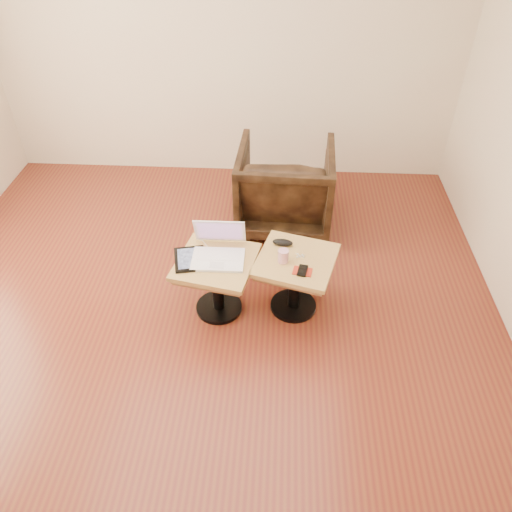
# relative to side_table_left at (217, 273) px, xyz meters

# --- Properties ---
(room_shell) EXTENTS (4.52, 4.52, 2.71)m
(room_shell) POSITION_rel_side_table_left_xyz_m (-0.13, -0.13, 0.99)
(room_shell) COLOR #581E16
(room_shell) RESTS_ON ground
(side_table_left) EXTENTS (0.63, 0.63, 0.48)m
(side_table_left) POSITION_rel_side_table_left_xyz_m (0.00, 0.00, 0.00)
(side_table_left) COLOR black
(side_table_left) RESTS_ON ground
(side_table_right) EXTENTS (0.65, 0.65, 0.48)m
(side_table_right) POSITION_rel_side_table_left_xyz_m (0.56, 0.05, 0.00)
(side_table_right) COLOR black
(side_table_right) RESTS_ON ground
(laptop) EXTENTS (0.36, 0.35, 0.25)m
(laptop) POSITION_rel_side_table_left_xyz_m (0.02, 0.05, 0.17)
(laptop) COLOR white
(laptop) RESTS_ON side_table_left
(tablet) EXTENTS (0.26, 0.30, 0.02)m
(tablet) POSITION_rel_side_table_left_xyz_m (-0.18, -0.01, 0.13)
(tablet) COLOR black
(tablet) RESTS_ON side_table_left
(charging_adapter) EXTENTS (0.05, 0.05, 0.02)m
(charging_adapter) POSITION_rel_side_table_left_xyz_m (-0.14, 0.24, 0.13)
(charging_adapter) COLOR white
(charging_adapter) RESTS_ON side_table_left
(glasses_case) EXTENTS (0.16, 0.08, 0.05)m
(glasses_case) POSITION_rel_side_table_left_xyz_m (0.46, 0.20, 0.14)
(glasses_case) COLOR black
(glasses_case) RESTS_ON side_table_right
(striped_cup) EXTENTS (0.08, 0.08, 0.10)m
(striped_cup) POSITION_rel_side_table_left_xyz_m (0.47, 0.01, 0.17)
(striped_cup) COLOR #BA3C65
(striped_cup) RESTS_ON side_table_right
(earbuds_tangle) EXTENTS (0.07, 0.04, 0.01)m
(earbuds_tangle) POSITION_rel_side_table_left_xyz_m (0.59, 0.07, 0.13)
(earbuds_tangle) COLOR white
(earbuds_tangle) RESTS_ON side_table_right
(phone_on_sleeve) EXTENTS (0.14, 0.12, 0.02)m
(phone_on_sleeve) POSITION_rel_side_table_left_xyz_m (0.60, -0.09, 0.13)
(phone_on_sleeve) COLOR #731105
(phone_on_sleeve) RESTS_ON side_table_right
(armchair) EXTENTS (0.85, 0.88, 0.77)m
(armchair) POSITION_rel_side_table_left_xyz_m (0.47, 1.15, 0.02)
(armchair) COLOR black
(armchair) RESTS_ON ground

